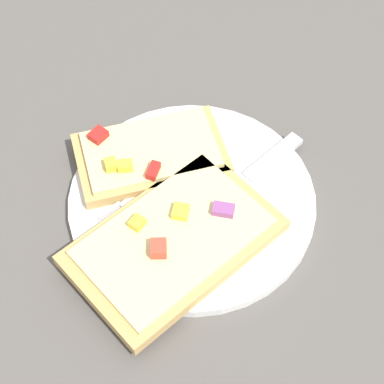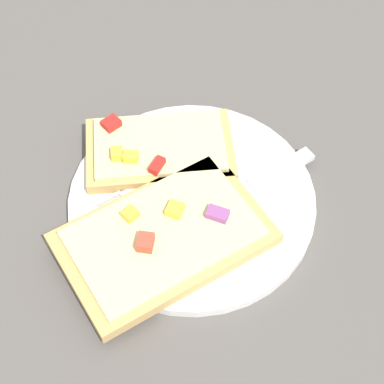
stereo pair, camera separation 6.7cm
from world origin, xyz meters
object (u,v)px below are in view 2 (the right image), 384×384
(knife, at_px, (244,191))
(pizza_slice_main, at_px, (164,237))
(fork, at_px, (179,176))
(pizza_slice_corner, at_px, (159,149))
(plate, at_px, (192,200))

(knife, distance_m, pizza_slice_main, 0.10)
(fork, height_order, pizza_slice_main, pizza_slice_main)
(fork, xyz_separation_m, pizza_slice_corner, (0.03, 0.02, 0.01))
(fork, bearing_deg, pizza_slice_main, 48.19)
(plate, xyz_separation_m, pizza_slice_main, (-0.05, 0.03, 0.02))
(fork, xyz_separation_m, pizza_slice_main, (-0.08, 0.02, 0.01))
(knife, distance_m, pizza_slice_corner, 0.11)
(pizza_slice_main, distance_m, pizza_slice_corner, 0.11)
(plate, relative_size, fork, 1.35)
(fork, bearing_deg, knife, 132.42)
(fork, relative_size, pizza_slice_main, 0.81)
(fork, distance_m, pizza_slice_main, 0.08)
(plate, bearing_deg, fork, 26.83)
(fork, bearing_deg, plate, 87.00)
(pizza_slice_corner, bearing_deg, fork, 118.80)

